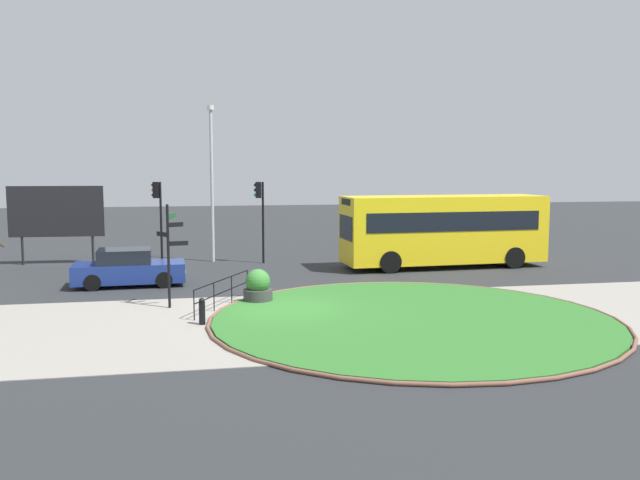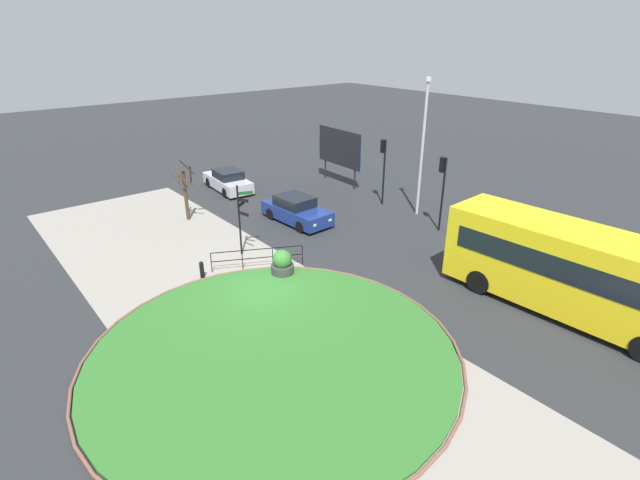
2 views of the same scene
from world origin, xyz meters
name	(u,v)px [view 2 (image 2 of 2)]	position (x,y,z in m)	size (l,w,h in m)	color
ground	(265,290)	(0.00, 0.00, 0.00)	(120.00, 120.00, 0.00)	#282B2D
sidewalk_paving	(229,303)	(0.00, -1.71, 0.01)	(32.00, 8.59, 0.02)	gray
grass_island	(274,352)	(3.79, -2.12, 0.05)	(12.28, 12.28, 0.10)	#2D6B28
grass_kerb_ring	(274,352)	(3.79, -2.12, 0.06)	(12.59, 12.59, 0.11)	brown
signpost_directional	(241,215)	(-3.58, 1.14, 2.03)	(1.05, 0.73, 3.49)	black
bollard_foreground	(202,270)	(-2.58, -1.53, 0.42)	(0.19, 0.19, 0.82)	black
railing_grass_edge	(257,256)	(-1.85, 0.87, 0.63)	(1.96, 3.67, 0.97)	black
bus_yellow	(574,270)	(8.76, 8.04, 1.80)	(9.63, 2.96, 3.35)	yellow
car_near_lane	(296,210)	(-5.36, 5.69, 0.69)	(4.37, 2.05, 1.48)	navy
car_far_lane	(228,181)	(-12.91, 5.57, 0.65)	(4.54, 2.11, 1.42)	#B7B7BC
traffic_light_near	(383,158)	(-4.46, 11.62, 2.91)	(0.48, 0.32, 3.99)	black
traffic_light_far	(443,178)	(0.42, 10.92, 2.91)	(0.49, 0.30, 3.98)	black
lamppost_tall	(423,144)	(-1.85, 11.93, 4.14)	(0.32, 0.32, 7.70)	#B7B7BC
billboard_left	(340,148)	(-9.28, 12.38, 2.51)	(4.46, 0.35, 3.80)	black
planter_near_signpost	(282,264)	(-0.63, 1.38, 0.53)	(1.01, 1.01, 1.19)	#383838
street_tree_bare	(186,190)	(-9.47, 1.08, 1.82)	(1.21, 1.35, 3.70)	#423323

